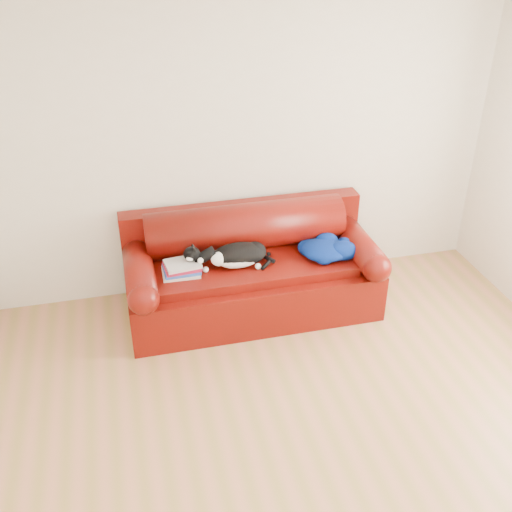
{
  "coord_description": "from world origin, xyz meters",
  "views": [
    {
      "loc": [
        -1.02,
        -2.68,
        3.07
      ],
      "look_at": [
        -0.03,
        1.35,
        0.62
      ],
      "focal_mm": 42.0,
      "sensor_mm": 36.0,
      "label": 1
    }
  ],
  "objects_px": {
    "book_stack": "(182,268)",
    "blanket": "(327,248)",
    "cat": "(238,256)",
    "sofa_base": "(252,286)"
  },
  "relations": [
    {
      "from": "sofa_base",
      "to": "cat",
      "type": "relative_size",
      "value": 3.18
    },
    {
      "from": "sofa_base",
      "to": "blanket",
      "type": "relative_size",
      "value": 4.26
    },
    {
      "from": "sofa_base",
      "to": "cat",
      "type": "distance_m",
      "value": 0.38
    },
    {
      "from": "book_stack",
      "to": "sofa_base",
      "type": "bearing_deg",
      "value": 7.45
    },
    {
      "from": "sofa_base",
      "to": "blanket",
      "type": "bearing_deg",
      "value": -7.5
    },
    {
      "from": "book_stack",
      "to": "cat",
      "type": "relative_size",
      "value": 0.46
    },
    {
      "from": "blanket",
      "to": "book_stack",
      "type": "bearing_deg",
      "value": 179.78
    },
    {
      "from": "sofa_base",
      "to": "book_stack",
      "type": "distance_m",
      "value": 0.68
    },
    {
      "from": "book_stack",
      "to": "blanket",
      "type": "bearing_deg",
      "value": -0.22
    },
    {
      "from": "cat",
      "to": "blanket",
      "type": "height_order",
      "value": "cat"
    }
  ]
}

